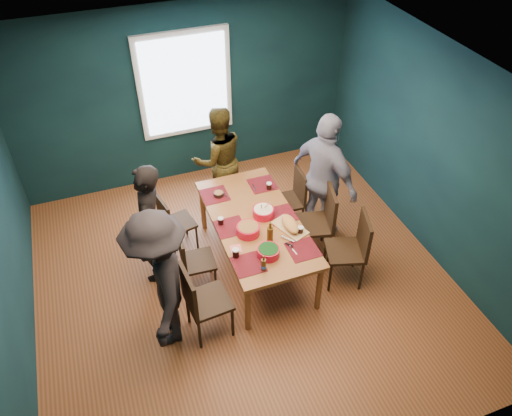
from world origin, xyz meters
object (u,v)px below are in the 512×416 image
Objects in this scene: chair_left_far at (172,220)px; chair_right_far at (293,195)px; person_back at (219,159)px; chair_right_mid at (321,218)px; bowl_dumpling at (263,212)px; person_right at (324,179)px; dining_table at (256,225)px; cutting_board at (290,225)px; chair_left_mid at (191,258)px; chair_right_near at (354,245)px; person_far_left at (150,225)px; bowl_salad at (248,230)px; person_near_left at (160,282)px; bowl_herbs at (268,252)px; chair_left_near at (200,298)px.

chair_left_far is 1.66m from chair_right_far.
chair_right_mid is at bearing 119.96° from person_back.
person_back is 1.32m from bowl_dumpling.
person_back reaches higher than chair_left_far.
bowl_dumpling is at bearing -41.34° from chair_left_far.
person_right is at bearing -22.13° from chair_left_far.
cutting_board is at bearing -38.70° from dining_table.
person_right is (1.96, -0.37, 0.42)m from chair_left_far.
chair_right_mid is 0.61m from cutting_board.
chair_left_far is 1.00× the size of chair_left_mid.
chair_right_near is at bearing -74.66° from chair_right_far.
chair_right_far is at bearing -14.64° from chair_left_far.
person_far_left is (-0.37, 0.39, 0.31)m from chair_left_mid.
bowl_salad is 0.49× the size of cutting_board.
chair_left_mid is at bearing 151.81° from person_near_left.
person_near_left is 1.69m from cutting_board.
person_back is (0.86, 0.71, 0.28)m from chair_left_far.
bowl_salad is 1.06× the size of bowl_dumpling.
person_right reaches higher than chair_right_near.
bowl_dumpling is 0.39m from cutting_board.
bowl_salad is at bearing 175.93° from chair_right_near.
bowl_herbs is (-0.93, -0.53, 0.23)m from chair_right_mid.
bowl_salad is at bearing -132.87° from dining_table.
cutting_board is at bearing -47.91° from chair_left_far.
person_back reaches higher than chair_left_near.
cutting_board is (1.19, -0.19, 0.31)m from chair_left_mid.
chair_left_mid is 0.86× the size of chair_left_near.
chair_right_far is 3.38× the size of bowl_dumpling.
chair_left_far is 0.49× the size of person_near_left.
chair_left_near is 1.96m from chair_right_near.
person_back is 6.19× the size of bowl_herbs.
chair_left_far is 0.55× the size of person_back.
chair_right_far is 1.57× the size of cutting_board.
bowl_salad is (-1.02, -0.11, 0.23)m from chair_right_mid.
person_back is 1.68m from cutting_board.
person_far_left is at bearing 138.34° from cutting_board.
chair_right_mid is 2.13m from person_far_left.
person_right is 2.53m from person_near_left.
bowl_herbs is 0.52m from cutting_board.
chair_left_mid is 0.87× the size of chair_right_near.
chair_right_far is 0.64m from chair_right_mid.
chair_right_mid is 3.99× the size of bowl_herbs.
bowl_dumpling is (-0.63, -0.50, 0.30)m from chair_right_far.
chair_left_near reaches higher than chair_right_far.
chair_left_near is 0.64× the size of person_back.
bowl_dumpling is (0.17, -1.31, 0.03)m from person_back.
chair_right_far is at bearing 119.64° from chair_right_near.
chair_left_mid is at bearing -165.44° from chair_right_mid.
chair_left_mid is 3.26× the size of bowl_dumpling.
person_near_left is at bearing 55.93° from person_back.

